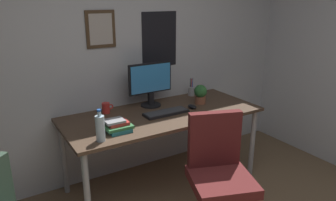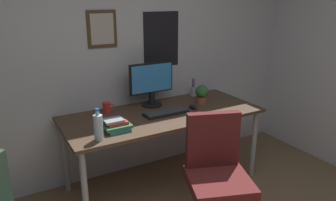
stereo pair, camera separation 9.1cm
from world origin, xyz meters
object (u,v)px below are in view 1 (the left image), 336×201
object	(u,v)px
computer_mouse	(192,107)
water_bottle	(100,128)
office_chair	(219,169)
keyboard	(166,113)
monitor	(150,83)
potted_plant	(200,94)
book_stack_left	(118,126)
pen_cup	(191,91)
coffee_mug_near	(106,108)

from	to	relation	value
computer_mouse	water_bottle	distance (m)	1.06
office_chair	keyboard	bearing A→B (deg)	92.06
monitor	computer_mouse	world-z (taller)	monitor
potted_plant	water_bottle	bearing A→B (deg)	-164.47
keyboard	book_stack_left	world-z (taller)	book_stack_left
potted_plant	computer_mouse	bearing A→B (deg)	-152.19
monitor	water_bottle	bearing A→B (deg)	-143.71
office_chair	book_stack_left	distance (m)	0.87
office_chair	pen_cup	bearing A→B (deg)	64.99
office_chair	coffee_mug_near	distance (m)	1.20
keyboard	water_bottle	world-z (taller)	water_bottle
office_chair	computer_mouse	bearing A→B (deg)	69.78
computer_mouse	book_stack_left	distance (m)	0.86
computer_mouse	pen_cup	world-z (taller)	pen_cup
office_chair	keyboard	xyz separation A→B (m)	(-0.03, 0.74, 0.24)
water_bottle	potted_plant	xyz separation A→B (m)	(1.19, 0.33, -0.00)
office_chair	water_bottle	xyz separation A→B (m)	(-0.75, 0.50, 0.33)
water_bottle	potted_plant	size ratio (longest dim) A/B	1.29
office_chair	pen_cup	xyz separation A→B (m)	(0.51, 1.10, 0.28)
monitor	computer_mouse	size ratio (longest dim) A/B	4.18
water_bottle	pen_cup	size ratio (longest dim) A/B	1.26
book_stack_left	potted_plant	bearing A→B (deg)	12.69
keyboard	computer_mouse	xyz separation A→B (m)	(0.30, 0.00, 0.01)
pen_cup	monitor	bearing A→B (deg)	-172.34
monitor	pen_cup	size ratio (longest dim) A/B	2.30
keyboard	coffee_mug_near	size ratio (longest dim) A/B	3.86
computer_mouse	book_stack_left	size ratio (longest dim) A/B	0.51
office_chair	potted_plant	size ratio (longest dim) A/B	4.87
computer_mouse	book_stack_left	xyz separation A→B (m)	(-0.84, -0.14, 0.03)
office_chair	keyboard	size ratio (longest dim) A/B	2.21
monitor	computer_mouse	xyz separation A→B (m)	(0.31, -0.28, -0.22)
monitor	coffee_mug_near	bearing A→B (deg)	176.12
monitor	pen_cup	world-z (taller)	monitor
water_bottle	book_stack_left	world-z (taller)	water_bottle
monitor	pen_cup	bearing A→B (deg)	7.66
computer_mouse	pen_cup	distance (m)	0.43
office_chair	pen_cup	size ratio (longest dim) A/B	4.75
keyboard	pen_cup	distance (m)	0.65
office_chair	pen_cup	distance (m)	1.24
water_bottle	keyboard	bearing A→B (deg)	18.64
water_bottle	pen_cup	world-z (taller)	water_bottle
monitor	pen_cup	distance (m)	0.58
pen_cup	computer_mouse	bearing A→B (deg)	-123.88
book_stack_left	water_bottle	bearing A→B (deg)	-150.51
office_chair	computer_mouse	xyz separation A→B (m)	(0.27, 0.74, 0.24)
potted_plant	coffee_mug_near	bearing A→B (deg)	166.06
book_stack_left	keyboard	bearing A→B (deg)	14.60
coffee_mug_near	pen_cup	size ratio (longest dim) A/B	0.56
water_bottle	coffee_mug_near	size ratio (longest dim) A/B	2.27
pen_cup	office_chair	bearing A→B (deg)	-115.01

